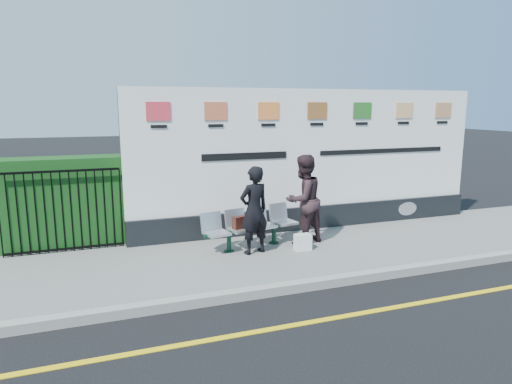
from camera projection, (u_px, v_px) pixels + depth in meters
ground at (405, 306)px, 6.41m from camera, size 80.00×80.00×0.00m
pavement at (321, 250)px, 8.71m from camera, size 14.00×3.00×0.12m
kerb at (365, 277)px, 7.32m from camera, size 14.00×0.18×0.14m
yellow_line at (405, 306)px, 6.41m from camera, size 14.00×0.10×0.01m
billboard at (314, 169)px, 9.87m from camera, size 8.00×0.30×3.00m
hedge at (64, 202)px, 8.68m from camera, size 2.35×0.70×1.70m
railing at (63, 211)px, 8.27m from camera, size 2.05×0.06×1.54m
bench at (252, 237)px, 8.65m from camera, size 1.97×0.89×0.41m
woman_left at (254, 210)px, 8.20m from camera, size 0.66×0.51×1.60m
woman_right at (303, 200)px, 8.79m from camera, size 1.03×0.92×1.74m
handbag_brown at (241, 222)px, 8.46m from camera, size 0.32×0.21×0.23m
carrier_bag_white at (303, 242)px, 8.49m from camera, size 0.30×0.18×0.30m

